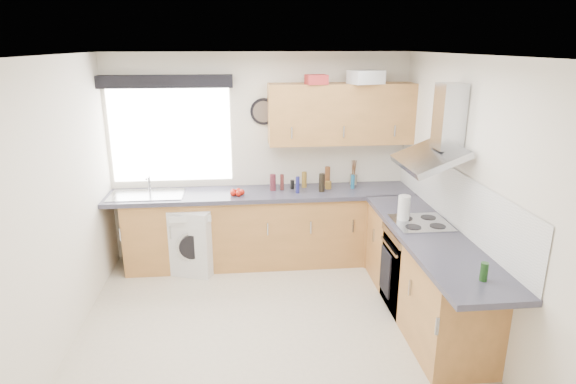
{
  "coord_description": "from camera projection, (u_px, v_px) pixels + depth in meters",
  "views": [
    {
      "loc": [
        -0.22,
        -3.94,
        2.6
      ],
      "look_at": [
        0.25,
        0.85,
        1.1
      ],
      "focal_mm": 30.0,
      "sensor_mm": 36.0,
      "label": 1
    }
  ],
  "objects": [
    {
      "name": "ground_plane",
      "position": [
        271.0,
        331.0,
        4.53
      ],
      "size": [
        3.6,
        3.6,
        0.0
      ],
      "primitive_type": "plane",
      "color": "beige"
    },
    {
      "name": "ceiling",
      "position": [
        267.0,
        55.0,
        3.79
      ],
      "size": [
        3.6,
        3.6,
        0.02
      ],
      "primitive_type": "cube",
      "color": "white",
      "rests_on": "wall_back"
    },
    {
      "name": "wall_back",
      "position": [
        260.0,
        158.0,
        5.87
      ],
      "size": [
        3.6,
        0.02,
        2.5
      ],
      "primitive_type": "cube",
      "color": "silver",
      "rests_on": "ground_plane"
    },
    {
      "name": "wall_front",
      "position": [
        290.0,
        319.0,
        2.45
      ],
      "size": [
        3.6,
        0.02,
        2.5
      ],
      "primitive_type": "cube",
      "color": "silver",
      "rests_on": "ground_plane"
    },
    {
      "name": "wall_left",
      "position": [
        53.0,
        212.0,
        3.99
      ],
      "size": [
        0.02,
        3.6,
        2.5
      ],
      "primitive_type": "cube",
      "color": "silver",
      "rests_on": "ground_plane"
    },
    {
      "name": "wall_right",
      "position": [
        468.0,
        199.0,
        4.33
      ],
      "size": [
        0.02,
        3.6,
        2.5
      ],
      "primitive_type": "cube",
      "color": "silver",
      "rests_on": "ground_plane"
    },
    {
      "name": "window",
      "position": [
        171.0,
        135.0,
        5.67
      ],
      "size": [
        1.4,
        0.02,
        1.1
      ],
      "primitive_type": "cube",
      "color": "silver",
      "rests_on": "wall_back"
    },
    {
      "name": "window_blind",
      "position": [
        166.0,
        81.0,
        5.4
      ],
      "size": [
        1.5,
        0.18,
        0.14
      ],
      "primitive_type": "cube",
      "color": "black",
      "rests_on": "wall_back"
    },
    {
      "name": "splashback",
      "position": [
        452.0,
        196.0,
        4.64
      ],
      "size": [
        0.01,
        3.0,
        0.54
      ],
      "primitive_type": "cube",
      "color": "white",
      "rests_on": "wall_right"
    },
    {
      "name": "base_cab_back",
      "position": [
        254.0,
        229.0,
        5.83
      ],
      "size": [
        3.0,
        0.58,
        0.86
      ],
      "primitive_type": "cube",
      "color": "olive",
      "rests_on": "ground_plane"
    },
    {
      "name": "base_cab_corner",
      "position": [
        383.0,
        225.0,
        5.97
      ],
      "size": [
        0.6,
        0.6,
        0.86
      ],
      "primitive_type": "cube",
      "color": "olive",
      "rests_on": "ground_plane"
    },
    {
      "name": "base_cab_right",
      "position": [
        423.0,
        275.0,
        4.69
      ],
      "size": [
        0.58,
        2.1,
        0.86
      ],
      "primitive_type": "cube",
      "color": "olive",
      "rests_on": "ground_plane"
    },
    {
      "name": "worktop_back",
      "position": [
        262.0,
        194.0,
        5.7
      ],
      "size": [
        3.6,
        0.62,
        0.05
      ],
      "primitive_type": "cube",
      "color": "#2F2E3A",
      "rests_on": "base_cab_back"
    },
    {
      "name": "worktop_right",
      "position": [
        432.0,
        238.0,
        4.41
      ],
      "size": [
        0.62,
        2.42,
        0.05
      ],
      "primitive_type": "cube",
      "color": "#2F2E3A",
      "rests_on": "base_cab_right"
    },
    {
      "name": "sink",
      "position": [
        147.0,
        192.0,
        5.55
      ],
      "size": [
        0.84,
        0.46,
        0.1
      ],
      "primitive_type": null,
      "color": "#A7ABB3",
      "rests_on": "worktop_back"
    },
    {
      "name": "oven",
      "position": [
        417.0,
        269.0,
        4.83
      ],
      "size": [
        0.56,
        0.58,
        0.85
      ],
      "primitive_type": "cube",
      "color": "black",
      "rests_on": "ground_plane"
    },
    {
      "name": "hob_plate",
      "position": [
        421.0,
        223.0,
        4.69
      ],
      "size": [
        0.52,
        0.52,
        0.01
      ],
      "primitive_type": "cube",
      "color": "#A7ABB3",
      "rests_on": "worktop_right"
    },
    {
      "name": "extractor_hood",
      "position": [
        439.0,
        136.0,
        4.44
      ],
      "size": [
        0.52,
        0.78,
        0.66
      ],
      "primitive_type": null,
      "color": "#A7ABB3",
      "rests_on": "wall_right"
    },
    {
      "name": "upper_cabinets",
      "position": [
        341.0,
        114.0,
        5.63
      ],
      "size": [
        1.7,
        0.35,
        0.7
      ],
      "primitive_type": "cube",
      "color": "olive",
      "rests_on": "wall_back"
    },
    {
      "name": "washing_machine",
      "position": [
        194.0,
        238.0,
        5.67
      ],
      "size": [
        0.67,
        0.66,
        0.79
      ],
      "primitive_type": "cube",
      "rotation": [
        0.0,
        0.0,
        -0.33
      ],
      "color": "silver",
      "rests_on": "ground_plane"
    },
    {
      "name": "wall_clock",
      "position": [
        264.0,
        112.0,
        5.67
      ],
      "size": [
        0.31,
        0.04,
        0.31
      ],
      "primitive_type": "cylinder",
      "rotation": [
        1.57,
        0.0,
        0.0
      ],
      "color": "black",
      "rests_on": "wall_back"
    },
    {
      "name": "casserole",
      "position": [
        366.0,
        77.0,
        5.43
      ],
      "size": [
        0.42,
        0.36,
        0.15
      ],
      "primitive_type": "cube",
      "rotation": [
        0.0,
        0.0,
        0.32
      ],
      "color": "silver",
      "rests_on": "upper_cabinets"
    },
    {
      "name": "storage_box",
      "position": [
        316.0,
        79.0,
        5.38
      ],
      "size": [
        0.25,
        0.22,
        0.11
      ],
      "primitive_type": "cube",
      "rotation": [
        0.0,
        0.0,
        0.13
      ],
      "color": "#A72827",
      "rests_on": "upper_cabinets"
    },
    {
      "name": "utensil_pot",
      "position": [
        353.0,
        179.0,
        5.97
      ],
      "size": [
        0.11,
        0.11,
        0.13
      ],
      "primitive_type": "cylinder",
      "rotation": [
        0.0,
        0.0,
        0.25
      ],
      "color": "gray",
      "rests_on": "worktop_back"
    },
    {
      "name": "kitchen_roll",
      "position": [
        404.0,
        208.0,
        4.72
      ],
      "size": [
        0.13,
        0.13,
        0.26
      ],
      "primitive_type": "cylinder",
      "rotation": [
        0.0,
        0.0,
        0.14
      ],
      "color": "silver",
      "rests_on": "worktop_right"
    },
    {
      "name": "tomato_cluster",
      "position": [
        237.0,
        192.0,
        5.55
      ],
      "size": [
        0.18,
        0.18,
        0.07
      ],
      "primitive_type": null,
      "rotation": [
        0.0,
        0.0,
        -0.25
      ],
      "color": "#AF160A",
      "rests_on": "worktop_back"
    },
    {
      "name": "jar_0",
      "position": [
        298.0,
        185.0,
        5.62
      ],
      "size": [
        0.05,
        0.05,
        0.2
      ],
      "primitive_type": "cylinder",
      "color": "navy",
      "rests_on": "worktop_back"
    },
    {
      "name": "jar_1",
      "position": [
        273.0,
        182.0,
        5.72
      ],
      "size": [
        0.07,
        0.07,
        0.19
      ],
      "primitive_type": "cylinder",
      "color": "#521D25",
      "rests_on": "worktop_back"
    },
    {
      "name": "jar_2",
      "position": [
        292.0,
        184.0,
        5.79
      ],
      "size": [
        0.05,
        0.05,
        0.11
      ],
      "primitive_type": "cylinder",
      "color": "black",
      "rests_on": "worktop_back"
    },
    {
      "name": "jar_3",
      "position": [
        293.0,
        183.0,
        5.85
      ],
      "size": [
        0.04,
        0.04,
        0.1
      ],
      "primitive_type": "cylinder",
      "color": "#B9B09E",
      "rests_on": "worktop_back"
    },
    {
      "name": "jar_4",
      "position": [
        304.0,
        181.0,
        5.84
      ],
      "size": [
        0.05,
        0.05,
        0.16
      ],
      "primitive_type": "cylinder",
      "color": "#2D2419",
      "rests_on": "worktop_back"
    },
    {
      "name": "jar_5",
      "position": [
        322.0,
        183.0,
        5.66
      ],
      "size": [
        0.07,
        0.07,
        0.22
      ],
      "primitive_type": "cylinder",
      "color": "black",
      "rests_on": "worktop_back"
    },
    {
      "name": "jar_6",
      "position": [
        304.0,
        180.0,
        5.84
      ],
      "size": [
        0.06,
        0.06,
        0.19
      ],
      "primitive_type": "cylinder",
      "color": "brown",
      "rests_on": "worktop_back"
    },
    {
      "name": "jar_7",
      "position": [
        328.0,
        185.0,
        5.79
      ],
      "size": [
        0.07,
        0.07,
        0.09
      ],
      "primitive_type": "cylinder",
      "color": "brown",
      "rests_on": "worktop_back"
    },
    {
      "name": "jar_8",
      "position": [
        282.0,
        182.0,
        5.74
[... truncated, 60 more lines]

